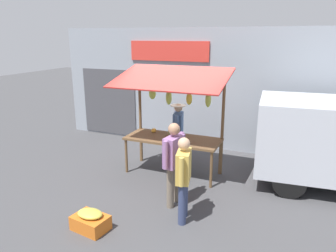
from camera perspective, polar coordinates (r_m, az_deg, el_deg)
ground_plane at (r=7.70m, az=0.88°, el=-8.40°), size 40.00×40.00×0.00m
street_backdrop at (r=9.23m, az=5.66°, el=6.67°), size 9.00×0.30×3.40m
market_stall at (r=7.24m, az=0.98°, el=2.84°), size 2.50×1.46×2.50m
vendor_with_sunhat at (r=8.10m, az=1.83°, el=-0.42°), size 0.40×0.65×1.53m
shopper_with_shopping_bag at (r=5.99m, az=1.07°, el=-5.89°), size 0.28×0.70×1.64m
shopper_with_ponytail at (r=5.51m, az=2.80°, el=-8.69°), size 0.32×0.66×1.55m
produce_crate_near at (r=5.74m, az=-13.76°, el=-16.22°), size 0.65×0.49×0.36m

